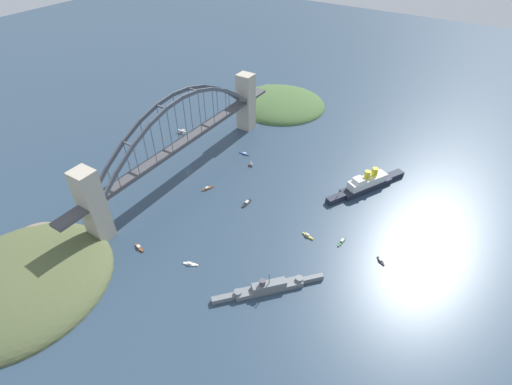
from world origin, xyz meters
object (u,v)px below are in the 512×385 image
at_px(seaplane_taxiing_near_bridge, 182,131).
at_px(small_boat_3, 139,248).
at_px(harbor_arch_bridge, 184,142).
at_px(small_boat_6, 208,188).
at_px(small_boat_1, 251,163).
at_px(channel_marker_buoy, 249,164).
at_px(small_boat_5, 247,203).
at_px(small_boat_7, 308,236).
at_px(small_boat_2, 244,154).
at_px(small_boat_0, 342,241).
at_px(small_boat_8, 381,261).
at_px(naval_cruiser, 268,287).
at_px(small_boat_4, 190,264).
at_px(ocean_liner, 367,184).

height_order(seaplane_taxiing_near_bridge, small_boat_3, seaplane_taxiing_near_bridge).
xyz_separation_m(harbor_arch_bridge, seaplane_taxiing_near_bridge, (-54.05, -54.13, -31.88)).
bearing_deg(small_boat_3, small_boat_6, -179.13).
bearing_deg(small_boat_1, channel_marker_buoy, -63.61).
bearing_deg(small_boat_5, small_boat_7, 83.33).
relative_size(small_boat_1, small_boat_2, 0.56).
relative_size(small_boat_1, channel_marker_buoy, 2.35).
relative_size(harbor_arch_bridge, small_boat_3, 24.68).
distance_m(small_boat_0, small_boat_8, 32.02).
xyz_separation_m(small_boat_2, small_boat_6, (66.59, 3.82, 0.16)).
distance_m(seaplane_taxiing_near_bridge, small_boat_5, 143.92).
bearing_deg(naval_cruiser, small_boat_0, 160.11).
relative_size(small_boat_2, small_boat_5, 0.92).
bearing_deg(harbor_arch_bridge, small_boat_4, 41.30).
bearing_deg(ocean_liner, channel_marker_buoy, -76.81).
relative_size(small_boat_2, small_boat_8, 1.52).
distance_m(small_boat_1, small_boat_7, 109.38).
height_order(small_boat_3, small_boat_4, small_boat_3).
height_order(seaplane_taxiing_near_bridge, small_boat_1, small_boat_1).
bearing_deg(small_boat_0, naval_cruiser, -19.89).
height_order(harbor_arch_bridge, small_boat_1, harbor_arch_bridge).
bearing_deg(ocean_liner, harbor_arch_bridge, -66.66).
xyz_separation_m(small_boat_5, small_boat_7, (7.41, 63.39, 0.11)).
bearing_deg(naval_cruiser, small_boat_7, 179.93).
relative_size(harbor_arch_bridge, small_boat_6, 24.25).
height_order(small_boat_5, small_boat_8, small_boat_5).
relative_size(naval_cruiser, small_boat_7, 5.81).
bearing_deg(small_boat_1, small_boat_8, 70.64).
relative_size(ocean_liner, small_boat_8, 10.79).
bearing_deg(channel_marker_buoy, small_boat_4, 14.44).
height_order(small_boat_5, small_boat_6, small_boat_6).
xyz_separation_m(harbor_arch_bridge, ocean_liner, (-67.43, 156.29, -28.05)).
xyz_separation_m(small_boat_0, small_boat_2, (-63.02, -134.43, -0.11)).
distance_m(ocean_liner, small_boat_2, 127.54).
bearing_deg(small_boat_5, ocean_liner, 133.36).
bearing_deg(small_boat_4, harbor_arch_bridge, -138.70).
bearing_deg(small_boat_6, small_boat_1, 166.32).
xyz_separation_m(harbor_arch_bridge, small_boat_0, (7.70, 163.86, -33.24)).
bearing_deg(small_boat_7, small_boat_3, -52.03).
height_order(small_boat_1, small_boat_3, small_boat_1).
bearing_deg(ocean_liner, small_boat_7, -11.92).
height_order(ocean_liner, seaplane_taxiing_near_bridge, ocean_liner).
bearing_deg(small_boat_4, small_boat_3, -78.69).
bearing_deg(seaplane_taxiing_near_bridge, small_boat_5, 63.93).
height_order(small_boat_1, small_boat_2, small_boat_1).
bearing_deg(ocean_liner, small_boat_0, 5.76).
relative_size(small_boat_5, channel_marker_buoy, 4.55).
xyz_separation_m(small_boat_1, small_boat_8, (52.55, 149.51, -2.42)).
bearing_deg(small_boat_5, harbor_arch_bridge, -96.98).
distance_m(naval_cruiser, channel_marker_buoy, 151.67).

